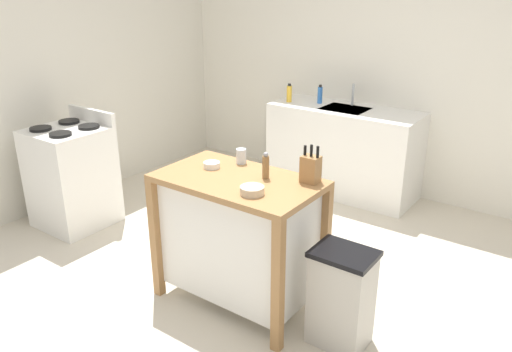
# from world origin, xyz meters

# --- Properties ---
(ground_plane) EXTENTS (6.08, 6.08, 0.00)m
(ground_plane) POSITION_xyz_m (0.00, 0.00, 0.00)
(ground_plane) COLOR beige
(ground_plane) RESTS_ON ground
(wall_back) EXTENTS (5.08, 0.10, 2.60)m
(wall_back) POSITION_xyz_m (0.00, 2.36, 1.30)
(wall_back) COLOR silver
(wall_back) RESTS_ON ground
(wall_left) EXTENTS (0.10, 2.96, 2.60)m
(wall_left) POSITION_xyz_m (-2.54, 0.88, 1.30)
(wall_left) COLOR silver
(wall_left) RESTS_ON ground
(kitchen_island) EXTENTS (1.06, 0.62, 0.91)m
(kitchen_island) POSITION_xyz_m (-0.07, -0.14, 0.51)
(kitchen_island) COLOR #9E7042
(kitchen_island) RESTS_ON ground
(knife_block) EXTENTS (0.11, 0.09, 0.24)m
(knife_block) POSITION_xyz_m (0.34, 0.07, 1.00)
(knife_block) COLOR #9E7042
(knife_block) RESTS_ON kitchen_island
(bowl_ceramic_wide) EXTENTS (0.11, 0.11, 0.04)m
(bowl_ceramic_wide) POSITION_xyz_m (-0.32, -0.10, 0.93)
(bowl_ceramic_wide) COLOR silver
(bowl_ceramic_wide) RESTS_ON kitchen_island
(bowl_ceramic_small) EXTENTS (0.14, 0.14, 0.05)m
(bowl_ceramic_small) POSITION_xyz_m (0.16, -0.30, 0.93)
(bowl_ceramic_small) COLOR beige
(bowl_ceramic_small) RESTS_ON kitchen_island
(drinking_cup) EXTENTS (0.07, 0.07, 0.10)m
(drinking_cup) POSITION_xyz_m (-0.22, 0.09, 0.96)
(drinking_cup) COLOR silver
(drinking_cup) RESTS_ON kitchen_island
(pepper_grinder) EXTENTS (0.04, 0.04, 0.18)m
(pepper_grinder) POSITION_xyz_m (0.08, -0.04, 0.99)
(pepper_grinder) COLOR olive
(pepper_grinder) RESTS_ON kitchen_island
(trash_bin) EXTENTS (0.36, 0.28, 0.63)m
(trash_bin) POSITION_xyz_m (0.70, -0.14, 0.32)
(trash_bin) COLOR #B7B2A8
(trash_bin) RESTS_ON ground
(sink_counter) EXTENTS (1.50, 0.60, 0.89)m
(sink_counter) POSITION_xyz_m (-0.37, 2.01, 0.45)
(sink_counter) COLOR white
(sink_counter) RESTS_ON ground
(sink_faucet) EXTENTS (0.02, 0.02, 0.22)m
(sink_faucet) POSITION_xyz_m (-0.37, 2.15, 1.00)
(sink_faucet) COLOR #B7BCC1
(sink_faucet) RESTS_ON sink_counter
(bottle_hand_soap) EXTENTS (0.05, 0.05, 0.19)m
(bottle_hand_soap) POSITION_xyz_m (-0.69, 2.05, 0.98)
(bottle_hand_soap) COLOR blue
(bottle_hand_soap) RESTS_ON sink_counter
(bottle_dish_soap) EXTENTS (0.05, 0.05, 0.19)m
(bottle_dish_soap) POSITION_xyz_m (-0.98, 1.91, 0.98)
(bottle_dish_soap) COLOR yellow
(bottle_dish_soap) RESTS_ON sink_counter
(stove) EXTENTS (0.60, 0.60, 1.01)m
(stove) POSITION_xyz_m (-1.99, -0.06, 0.45)
(stove) COLOR white
(stove) RESTS_ON ground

